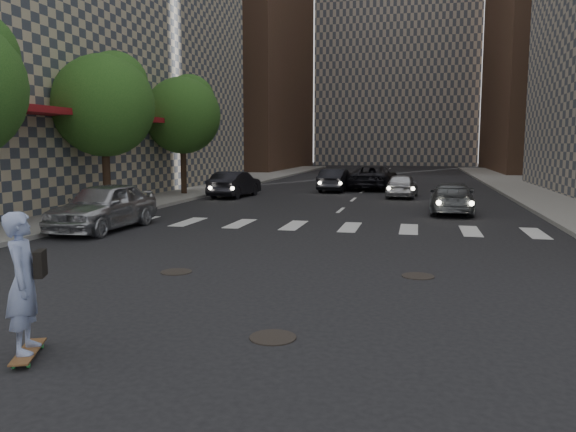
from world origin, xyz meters
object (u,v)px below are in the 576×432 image
at_px(tree_b, 106,101).
at_px(traffic_car_e, 335,180).
at_px(skateboarder, 24,282).
at_px(silver_sedan, 103,206).
at_px(traffic_car_a, 235,184).
at_px(tree_c, 184,112).
at_px(traffic_car_d, 402,185).
at_px(traffic_car_b, 452,198).
at_px(traffic_car_c, 373,177).

relative_size(tree_b, traffic_car_e, 1.57).
relative_size(skateboarder, silver_sedan, 0.42).
height_order(silver_sedan, traffic_car_a, silver_sedan).
relative_size(traffic_car_a, traffic_car_e, 1.02).
distance_m(tree_b, skateboarder, 17.34).
relative_size(tree_c, silver_sedan, 1.41).
bearing_deg(traffic_car_d, silver_sedan, 59.97).
relative_size(tree_b, traffic_car_b, 1.51).
height_order(skateboarder, traffic_car_a, skateboarder).
xyz_separation_m(traffic_car_b, traffic_car_e, (-6.32, 10.00, 0.06)).
bearing_deg(traffic_car_e, traffic_car_b, 125.68).
bearing_deg(traffic_car_b, tree_c, -17.69).
height_order(silver_sedan, traffic_car_e, silver_sedan).
relative_size(silver_sedan, traffic_car_d, 1.22).
bearing_deg(tree_b, traffic_car_a, 69.37).
distance_m(traffic_car_c, traffic_car_e, 2.94).
xyz_separation_m(traffic_car_c, traffic_car_d, (1.95, -5.19, -0.12)).
bearing_deg(traffic_car_e, skateboarder, 93.09).
relative_size(tree_c, traffic_car_d, 1.72).
bearing_deg(skateboarder, tree_b, 93.31).
bearing_deg(traffic_car_c, traffic_car_a, 50.03).
distance_m(tree_b, traffic_car_c, 18.30).
relative_size(traffic_car_b, traffic_car_e, 1.04).
bearing_deg(traffic_car_c, traffic_car_d, 115.51).
height_order(tree_c, traffic_car_c, tree_c).
height_order(traffic_car_a, traffic_car_b, traffic_car_a).
bearing_deg(traffic_car_b, skateboarder, 72.57).
bearing_deg(traffic_car_e, traffic_car_c, -133.75).
distance_m(silver_sedan, traffic_car_e, 18.25).
relative_size(tree_c, traffic_car_b, 1.51).
xyz_separation_m(tree_b, traffic_car_d, (11.89, 9.67, -3.99)).
bearing_deg(silver_sedan, traffic_car_a, 89.12).
xyz_separation_m(skateboarder, traffic_car_b, (6.46, 18.00, -0.41)).
bearing_deg(traffic_car_b, silver_sedan, 34.90).
bearing_deg(tree_b, traffic_car_b, 11.47).
bearing_deg(skateboarder, traffic_car_c, 62.12).
bearing_deg(skateboarder, traffic_car_d, 56.78).
bearing_deg(traffic_car_b, traffic_car_e, -55.37).
xyz_separation_m(tree_b, traffic_car_b, (14.11, 2.86, -4.01)).
bearing_deg(tree_c, silver_sedan, -78.97).
relative_size(tree_b, traffic_car_d, 1.72).
bearing_deg(traffic_car_c, tree_c, 39.53).
xyz_separation_m(silver_sedan, traffic_car_e, (5.33, 17.45, -0.11)).
relative_size(traffic_car_a, traffic_car_c, 0.77).
distance_m(tree_c, traffic_car_d, 12.66).
relative_size(silver_sedan, traffic_car_a, 1.10).
distance_m(tree_b, tree_c, 8.00).
bearing_deg(tree_b, tree_c, 90.00).
height_order(tree_b, traffic_car_b, tree_b).
height_order(traffic_car_c, traffic_car_e, traffic_car_c).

